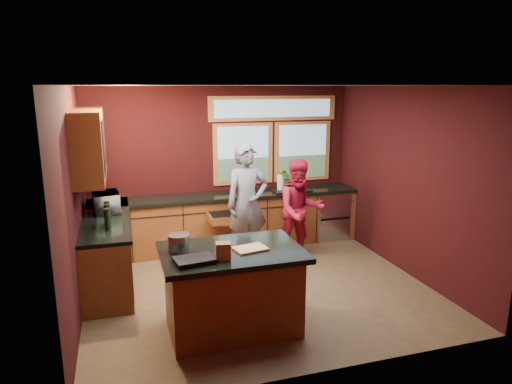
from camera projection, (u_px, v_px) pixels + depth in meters
name	position (u px, v px, depth m)	size (l,w,h in m)	color
floor	(258.00, 287.00, 6.26)	(4.50, 4.50, 0.00)	brown
room_shell	(207.00, 156.00, 5.98)	(4.52, 4.02, 2.71)	black
back_counter	(240.00, 220.00, 7.79)	(4.50, 0.64, 0.93)	brown
left_counter	(107.00, 249.00, 6.39)	(0.64, 2.30, 0.93)	brown
island	(232.00, 289.00, 5.09)	(1.55, 1.05, 0.95)	brown
person_grey	(247.00, 204.00, 7.03)	(0.67, 0.44, 1.85)	slate
person_red	(300.00, 210.00, 7.10)	(0.78, 0.61, 1.61)	maroon
microwave	(107.00, 202.00, 6.52)	(0.51, 0.35, 0.28)	#999999
potted_plant	(287.00, 178.00, 7.93)	(0.37, 0.32, 0.41)	#999999
paper_towel	(281.00, 182.00, 7.87)	(0.12, 0.12, 0.28)	silver
cutting_board	(250.00, 249.00, 5.00)	(0.35, 0.25, 0.02)	#A57B55
stock_pot	(179.00, 242.00, 4.95)	(0.24, 0.24, 0.18)	silver
paper_bag	(223.00, 251.00, 4.69)	(0.15, 0.12, 0.18)	brown
black_tray	(194.00, 260.00, 4.62)	(0.40, 0.28, 0.05)	black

